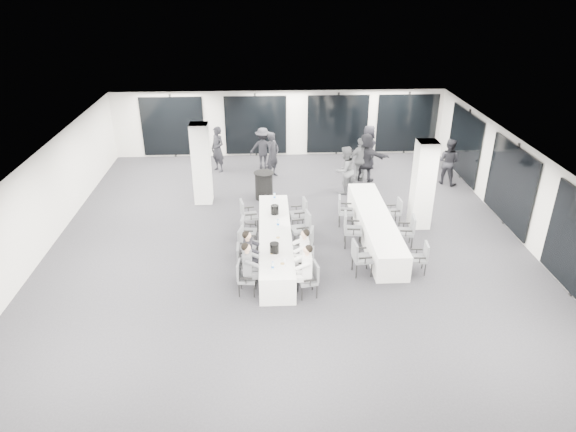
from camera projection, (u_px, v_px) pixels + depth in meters
name	position (u px, v px, depth m)	size (l,w,h in m)	color
room	(315.00, 186.00, 15.72)	(14.04, 16.04, 2.84)	#232328
column_left	(201.00, 164.00, 17.43)	(0.60, 0.60, 2.80)	silver
column_right	(423.00, 185.00, 15.75)	(0.60, 0.60, 2.80)	silver
banquet_table_main	(275.00, 243.00, 14.58)	(0.90, 5.00, 0.75)	silver
banquet_table_side	(375.00, 227.00, 15.48)	(0.90, 5.00, 0.75)	silver
cocktail_table	(264.00, 185.00, 18.06)	(0.71, 0.71, 0.98)	black
chair_main_left_near	(244.00, 276.00, 12.79)	(0.49, 0.53, 0.89)	#52545A
chair_main_left_second	(244.00, 261.00, 13.31)	(0.52, 0.58, 1.01)	#52545A
chair_main_left_mid	(246.00, 242.00, 14.30)	(0.57, 0.60, 0.94)	#52545A
chair_main_left_fourth	(247.00, 229.00, 15.06)	(0.49, 0.52, 0.86)	#52545A
chair_main_left_far	(247.00, 214.00, 15.84)	(0.59, 0.63, 1.00)	#52545A
chair_main_right_near	(311.00, 277.00, 12.71)	(0.54, 0.57, 0.91)	#52545A
chair_main_right_second	(308.00, 262.00, 13.43)	(0.49, 0.53, 0.86)	#52545A
chair_main_right_mid	(306.00, 243.00, 14.12)	(0.62, 0.66, 1.03)	#52545A
chair_main_right_fourth	(303.00, 226.00, 15.06)	(0.60, 0.64, 1.02)	#52545A
chair_main_right_far	(301.00, 212.00, 16.01)	(0.55, 0.59, 0.97)	#52545A
chair_side_left_near	(359.00, 256.00, 13.57)	(0.54, 0.59, 0.98)	#52545A
chair_side_left_mid	(350.00, 227.00, 14.95)	(0.59, 0.64, 1.04)	#52545A
chair_side_left_far	(344.00, 209.00, 16.19)	(0.54, 0.59, 0.96)	#52545A
chair_side_right_near	(421.00, 256.00, 13.68)	(0.48, 0.52, 0.87)	#52545A
chair_side_right_mid	(408.00, 229.00, 14.93)	(0.55, 0.59, 0.98)	#52545A
chair_side_right_far	(395.00, 210.00, 16.27)	(0.46, 0.51, 0.86)	#52545A
seated_guest_a	(250.00, 265.00, 12.66)	(0.50, 0.38, 1.44)	#525459
seated_guest_b	(250.00, 253.00, 13.21)	(0.50, 0.38, 1.44)	black
seated_guest_c	(304.00, 268.00, 12.56)	(0.50, 0.38, 1.44)	silver
seated_guest_d	(302.00, 251.00, 13.29)	(0.50, 0.38, 1.44)	silver
standing_guest_a	(273.00, 152.00, 19.73)	(0.74, 0.59, 2.02)	black
standing_guest_b	(345.00, 167.00, 18.27)	(0.96, 0.59, 2.00)	#525459
standing_guest_c	(263.00, 146.00, 20.59)	(1.23, 0.63, 1.91)	black
standing_guest_d	(361.00, 157.00, 19.31)	(1.15, 0.64, 1.95)	#525459
standing_guest_e	(368.00, 144.00, 20.65)	(0.96, 0.58, 1.99)	black
standing_guest_f	(366.00, 154.00, 19.31)	(1.94, 0.75, 2.12)	black
standing_guest_g	(218.00, 146.00, 20.27)	(0.75, 0.61, 2.06)	black
standing_guest_h	(449.00, 158.00, 19.09)	(0.96, 0.59, 2.00)	black
ice_bucket_near	(274.00, 248.00, 13.28)	(0.24, 0.24, 0.27)	black
ice_bucket_far	(275.00, 210.00, 15.36)	(0.24, 0.24, 0.28)	black
water_bottle_a	(273.00, 266.00, 12.54)	(0.07, 0.07, 0.21)	silver
water_bottle_b	(278.00, 223.00, 14.60)	(0.07, 0.07, 0.23)	silver
water_bottle_c	(274.00, 196.00, 16.31)	(0.07, 0.07, 0.22)	silver
plate_a	(272.00, 253.00, 13.28)	(0.21, 0.21, 0.03)	white
plate_b	(283.00, 264.00, 12.82)	(0.20, 0.20, 0.03)	white
plate_c	(278.00, 238.00, 14.04)	(0.19, 0.19, 0.03)	white
wine_glass	(285.00, 261.00, 12.67)	(0.08, 0.08, 0.22)	silver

